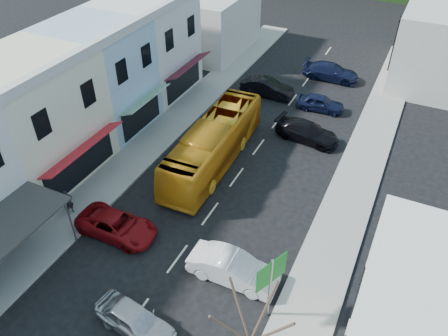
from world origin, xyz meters
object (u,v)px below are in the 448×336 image
bus (214,144)px  car_red (117,225)px  car_white (233,270)px  pedestrian_left (68,202)px  car_silver (135,320)px  traffic_signal (394,45)px  direction_sign (270,289)px

bus → car_red: (-1.97, -8.70, -0.85)m
car_white → pedestrian_left: size_ratio=2.59×
car_silver → car_white: (2.91, 4.70, 0.00)m
car_red → traffic_signal: traffic_signal is taller
bus → car_white: 10.36m
car_silver → pedestrian_left: 9.50m
car_silver → traffic_signal: (6.17, 34.06, 2.07)m
bus → direction_sign: direction_sign is taller
bus → car_white: size_ratio=2.64×
car_red → pedestrian_left: pedestrian_left is taller
bus → direction_sign: size_ratio=2.82×
car_white → direction_sign: (2.46, -1.31, 1.36)m
bus → car_white: bus is taller
pedestrian_left → traffic_signal: 32.62m
traffic_signal → car_red: bearing=63.8°
car_white → pedestrian_left: 11.10m
car_silver → pedestrian_left: bearing=67.5°
direction_sign → traffic_signal: traffic_signal is taller
car_silver → pedestrian_left: (-8.19, 4.81, 0.30)m
pedestrian_left → bus: bearing=-8.4°
car_silver → traffic_signal: traffic_signal is taller
car_white → direction_sign: direction_sign is taller
bus → car_silver: (2.60, -13.43, -0.85)m
car_red → direction_sign: (9.93, -1.33, 1.36)m
car_red → direction_sign: direction_sign is taller
pedestrian_left → direction_sign: 13.67m
bus → car_red: bearing=-104.7°
car_white → direction_sign: 3.09m
car_white → traffic_signal: traffic_signal is taller
car_white → traffic_signal: (3.26, 29.36, 2.07)m
bus → car_red: bus is taller
car_silver → car_white: bearing=-23.8°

